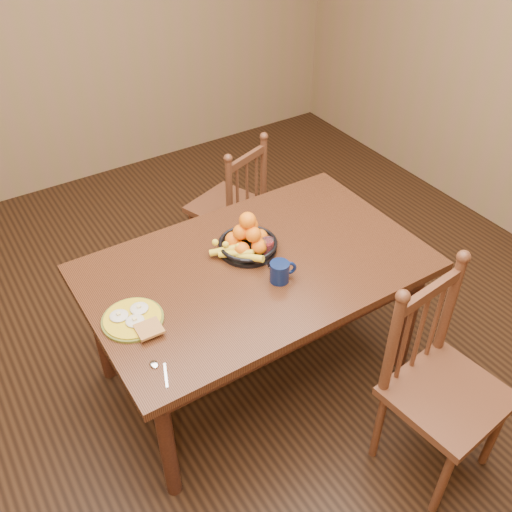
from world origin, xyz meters
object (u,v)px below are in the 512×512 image
dining_table (256,278)px  breakfast_plate (134,319)px  chair_near (440,386)px  chair_far (231,206)px  coffee_mug (280,271)px  fruit_bowl (247,241)px

dining_table → breakfast_plate: 0.65m
chair_near → breakfast_plate: size_ratio=3.53×
chair_far → coffee_mug: (-0.35, -1.06, 0.36)m
dining_table → fruit_bowl: fruit_bowl is taller
breakfast_plate → coffee_mug: 0.68m
dining_table → fruit_bowl: 0.19m
dining_table → coffee_mug: bearing=-78.3°
coffee_mug → fruit_bowl: fruit_bowl is taller
chair_near → fruit_bowl: size_ratio=3.15×
chair_far → dining_table: bearing=47.4°
dining_table → fruit_bowl: bearing=80.8°
dining_table → breakfast_plate: (-0.64, -0.04, 0.10)m
chair_far → chair_near: bearing=70.6°
breakfast_plate → fruit_bowl: bearing=12.7°
coffee_mug → fruit_bowl: size_ratio=0.41×
chair_far → chair_near: (0.01, -1.77, 0.06)m
breakfast_plate → coffee_mug: size_ratio=2.17×
chair_far → chair_near: size_ratio=0.88×
breakfast_plate → chair_far: bearing=42.7°
chair_near → dining_table: bearing=108.1°
fruit_bowl → chair_near: bearing=-69.0°
chair_far → chair_near: 1.77m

